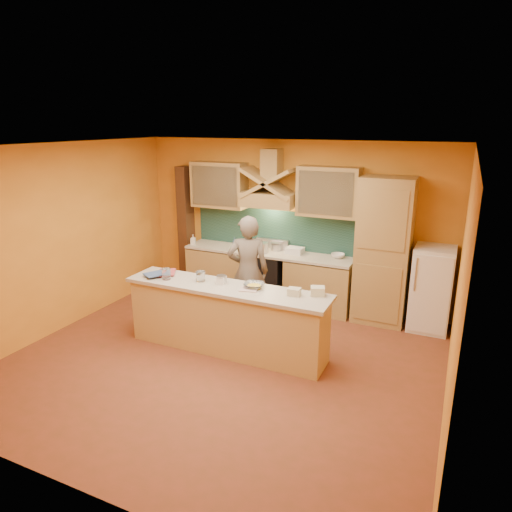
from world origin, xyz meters
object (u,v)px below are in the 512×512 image
at_px(person, 248,272).
at_px(mixing_bowl, 254,285).
at_px(stove, 267,277).
at_px(kitchen_scale, 221,280).
at_px(fridge, 431,289).

xyz_separation_m(person, mixing_bowl, (0.46, -0.78, 0.10)).
relative_size(stove, kitchen_scale, 7.56).
distance_m(person, kitchen_scale, 0.82).
bearing_deg(stove, mixing_bowl, -72.42).
xyz_separation_m(person, kitchen_scale, (-0.02, -0.81, 0.12)).
distance_m(fridge, person, 2.79).
bearing_deg(kitchen_scale, person, 81.44).
relative_size(stove, person, 0.51).
relative_size(person, mixing_bowl, 6.48).
bearing_deg(person, fridge, 176.86).
xyz_separation_m(stove, kitchen_scale, (0.09, -1.83, 0.54)).
bearing_deg(fridge, mixing_bowl, -139.89).
xyz_separation_m(stove, mixing_bowl, (0.57, -1.80, 0.53)).
height_order(person, mixing_bowl, person).
bearing_deg(fridge, stove, 180.00).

